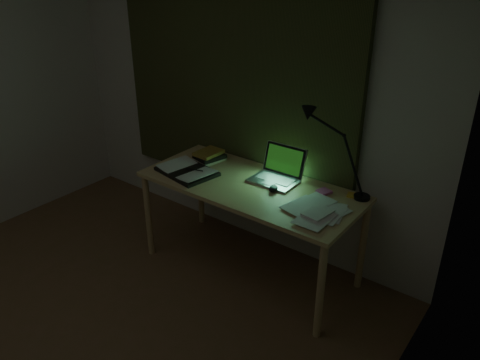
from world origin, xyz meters
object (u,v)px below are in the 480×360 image
object	(u,v)px
laptop	(274,167)
book_stack	(210,155)
open_textbook	(187,171)
desk	(250,228)
desk_lamp	(367,158)
loose_papers	(313,210)

from	to	relation	value
laptop	book_stack	size ratio (longest dim) A/B	1.75
open_textbook	book_stack	xyz separation A→B (m)	(-0.02, 0.28, 0.02)
desk	book_stack	bearing A→B (deg)	163.38
laptop	desk_lamp	distance (m)	0.66
open_textbook	desk_lamp	bearing A→B (deg)	28.50
book_stack	desk	bearing A→B (deg)	-16.62
desk	open_textbook	world-z (taller)	open_textbook
laptop	open_textbook	world-z (taller)	laptop
laptop	book_stack	bearing A→B (deg)	177.43
open_textbook	book_stack	size ratio (longest dim) A/B	2.00
desk	desk_lamp	bearing A→B (deg)	21.25
desk_lamp	desk	bearing A→B (deg)	-150.09
book_stack	loose_papers	world-z (taller)	book_stack
book_stack	desk_lamp	world-z (taller)	desk_lamp
desk	loose_papers	size ratio (longest dim) A/B	4.96
desk_lamp	book_stack	bearing A→B (deg)	-165.32
laptop	desk_lamp	bearing A→B (deg)	13.08
desk_lamp	loose_papers	bearing A→B (deg)	-107.74
book_stack	desk_lamp	distance (m)	1.27
loose_papers	desk_lamp	xyz separation A→B (m)	(0.18, 0.36, 0.29)
desk	desk_lamp	distance (m)	1.03
open_textbook	desk_lamp	distance (m)	1.32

